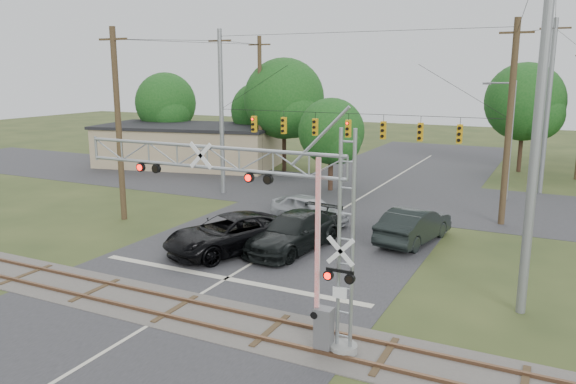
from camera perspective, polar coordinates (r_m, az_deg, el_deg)
The scene contains 14 objects.
ground at distance 20.28m, azimuth -14.90°, elevation -13.56°, with size 160.00×160.00×0.00m, color #2D3A1B.
road_main at distance 27.96m, azimuth -1.29°, elevation -5.85°, with size 14.00×90.00×0.02m, color #2B2A2D.
road_cross at distance 40.46m, azimuth 7.95°, elevation -0.28°, with size 90.00×12.00×0.02m, color #2B2A2D.
railroad_track at distance 21.66m, azimuth -11.36°, elevation -11.57°, with size 90.00×3.20×0.17m.
crossing_gantry at distance 17.99m, azimuth -3.22°, elevation -1.68°, with size 10.35×0.90×7.07m.
traffic_signal_span at distance 35.58m, azimuth 7.50°, elevation 7.17°, with size 19.34×0.36×11.50m.
pickup_black at distance 27.55m, azimuth -5.96°, elevation -4.23°, with size 3.03×6.56×1.82m, color black.
car_dark at distance 27.72m, azimuth 0.56°, elevation -4.08°, with size 2.53×6.23×1.81m, color black.
sedan_silver at distance 32.52m, azimuth 2.18°, elevation -1.77°, with size 1.95×4.85×1.65m, color #A2A5AA.
suv_dark at distance 29.65m, azimuth 12.67°, elevation -3.28°, with size 1.93×5.53×1.82m, color black.
commercial_building at distance 53.19m, azimuth -9.99°, elevation 4.72°, with size 17.67×11.47×3.80m.
streetlight at distance 40.67m, azimuth 21.51°, elevation 5.48°, with size 2.15×0.22×8.06m.
utility_poles at distance 36.79m, azimuth 12.16°, elevation 7.98°, with size 26.31×30.11×14.24m.
treeline at distance 49.31m, azimuth 13.07°, elevation 8.51°, with size 50.97×21.41×9.81m.
Camera 1 is at (12.37, -13.53, 8.68)m, focal length 35.00 mm.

